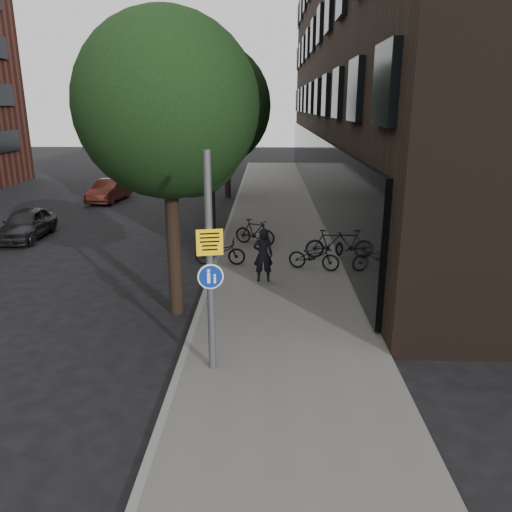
{
  "coord_description": "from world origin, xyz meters",
  "views": [
    {
      "loc": [
        -0.2,
        -7.78,
        5.3
      ],
      "look_at": [
        -0.46,
        3.14,
        2.0
      ],
      "focal_mm": 35.0,
      "sensor_mm": 36.0,
      "label": 1
    }
  ],
  "objects_px": {
    "signpost": "(210,265)",
    "pedestrian": "(263,255)",
    "parked_bike_facade_near": "(314,256)",
    "parked_car_near": "(26,224)"
  },
  "relations": [
    {
      "from": "parked_car_near",
      "to": "pedestrian",
      "type": "bearing_deg",
      "value": -31.0
    },
    {
      "from": "parked_bike_facade_near",
      "to": "parked_car_near",
      "type": "xyz_separation_m",
      "value": [
        -11.5,
        4.19,
        0.06
      ]
    },
    {
      "from": "pedestrian",
      "to": "parked_car_near",
      "type": "xyz_separation_m",
      "value": [
        -9.84,
        5.35,
        -0.33
      ]
    },
    {
      "from": "parked_bike_facade_near",
      "to": "parked_car_near",
      "type": "relative_size",
      "value": 0.46
    },
    {
      "from": "signpost",
      "to": "pedestrian",
      "type": "bearing_deg",
      "value": 67.93
    },
    {
      "from": "pedestrian",
      "to": "parked_car_near",
      "type": "bearing_deg",
      "value": -33.13
    },
    {
      "from": "pedestrian",
      "to": "parked_bike_facade_near",
      "type": "height_order",
      "value": "pedestrian"
    },
    {
      "from": "signpost",
      "to": "pedestrian",
      "type": "height_order",
      "value": "signpost"
    },
    {
      "from": "parked_bike_facade_near",
      "to": "signpost",
      "type": "bearing_deg",
      "value": 175.32
    },
    {
      "from": "signpost",
      "to": "pedestrian",
      "type": "relative_size",
      "value": 2.66
    }
  ]
}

